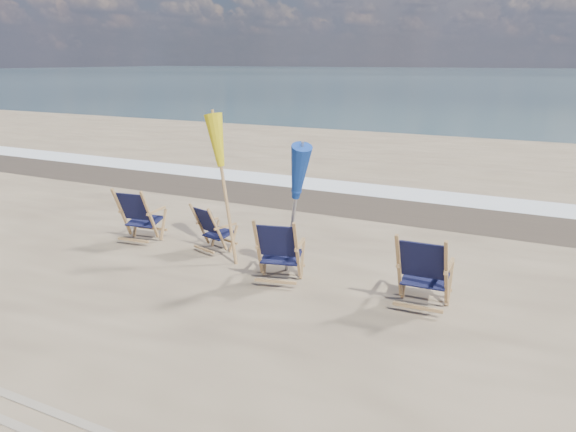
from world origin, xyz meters
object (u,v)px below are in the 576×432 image
object	(u,v)px
beach_chair_3	(446,276)
umbrella_yellow	(224,148)
beach_chair_1	(217,232)
beach_chair_0	(150,217)
umbrella_blue	(293,169)
beach_chair_2	(297,253)

from	to	relation	value
beach_chair_3	umbrella_yellow	distance (m)	3.97
beach_chair_1	beach_chair_3	bearing A→B (deg)	-171.95
beach_chair_0	umbrella_blue	distance (m)	3.25
beach_chair_1	beach_chair_0	bearing A→B (deg)	19.47
beach_chair_0	beach_chair_3	size ratio (longest dim) A/B	0.96
beach_chair_0	umbrella_blue	size ratio (longest dim) A/B	0.47
beach_chair_0	beach_chair_3	world-z (taller)	beach_chair_3
beach_chair_3	umbrella_yellow	world-z (taller)	umbrella_yellow
umbrella_blue	umbrella_yellow	bearing A→B (deg)	170.00
beach_chair_0	umbrella_blue	xyz separation A→B (m)	(3.01, -0.27, 1.19)
beach_chair_1	umbrella_blue	size ratio (longest dim) A/B	0.39
beach_chair_3	umbrella_yellow	xyz separation A→B (m)	(-3.70, 0.49, 1.36)
beach_chair_0	umbrella_yellow	bearing A→B (deg)	171.56
umbrella_yellow	beach_chair_1	bearing A→B (deg)	158.70
umbrella_yellow	umbrella_blue	size ratio (longest dim) A/B	1.09
beach_chair_3	umbrella_blue	world-z (taller)	umbrella_blue
beach_chair_1	umbrella_yellow	distance (m)	1.49
umbrella_yellow	beach_chair_2	bearing A→B (deg)	-17.78
beach_chair_0	umbrella_blue	world-z (taller)	umbrella_blue
beach_chair_1	umbrella_yellow	xyz separation A→B (m)	(0.25, -0.10, 1.47)
beach_chair_3	umbrella_yellow	size ratio (longest dim) A/B	0.45
beach_chair_2	beach_chair_1	bearing A→B (deg)	-32.73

